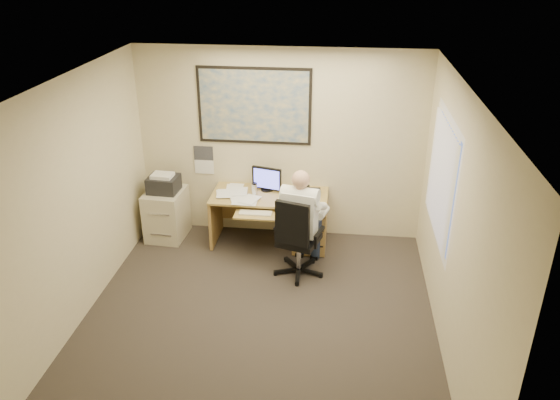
# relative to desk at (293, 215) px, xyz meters

# --- Properties ---
(room_shell) EXTENTS (4.00, 4.50, 2.70)m
(room_shell) POSITION_rel_desk_xyz_m (-0.22, -1.90, 0.91)
(room_shell) COLOR #312B26
(room_shell) RESTS_ON ground
(desk) EXTENTS (1.60, 0.97, 1.09)m
(desk) POSITION_rel_desk_xyz_m (0.00, 0.00, 0.00)
(desk) COLOR tan
(desk) RESTS_ON ground
(world_map) EXTENTS (1.56, 0.03, 1.06)m
(world_map) POSITION_rel_desk_xyz_m (-0.58, 0.33, 1.46)
(world_map) COLOR #1E4C93
(world_map) RESTS_ON room_shell
(wall_calendar) EXTENTS (0.28, 0.01, 0.42)m
(wall_calendar) POSITION_rel_desk_xyz_m (-1.33, 0.34, 0.64)
(wall_calendar) COLOR white
(wall_calendar) RESTS_ON room_shell
(window_blinds) EXTENTS (0.06, 1.40, 1.30)m
(window_blinds) POSITION_rel_desk_xyz_m (1.75, -1.10, 1.11)
(window_blinds) COLOR white
(window_blinds) RESTS_ON room_shell
(filing_cabinet) EXTENTS (0.55, 0.65, 0.99)m
(filing_cabinet) POSITION_rel_desk_xyz_m (-1.84, -0.01, -0.01)
(filing_cabinet) COLOR beige
(filing_cabinet) RESTS_ON ground
(office_chair) EXTENTS (0.82, 0.82, 1.11)m
(office_chair) POSITION_rel_desk_xyz_m (0.16, -0.81, -0.12)
(office_chair) COLOR black
(office_chair) RESTS_ON ground
(person) EXTENTS (0.77, 0.96, 1.42)m
(person) POSITION_rel_desk_xyz_m (0.15, -0.73, 0.27)
(person) COLOR white
(person) RESTS_ON office_chair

